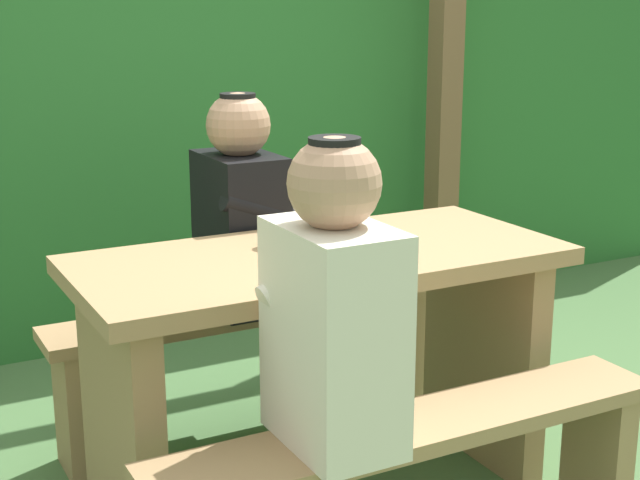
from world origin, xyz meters
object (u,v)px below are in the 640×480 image
Objects in this scene: person_white_shirt at (333,306)px; person_black_coat at (241,211)px; bottle_left at (359,207)px; bench_near at (415,470)px; bench_far at (251,342)px; cell_phone at (303,239)px; drinking_glass at (276,232)px; picnic_table at (320,335)px.

person_black_coat is (0.21, 1.01, 0.00)m from person_white_shirt.
bench_near is at bearing -107.01° from bottle_left.
cell_phone is at bearing -87.90° from bench_far.
bottle_left is (0.18, 0.60, 0.54)m from bench_near.
bench_near is 0.79m from drinking_glass.
picnic_table is at bearing 90.00° from bench_near.
bench_near is at bearing -0.81° from person_white_shirt.
bottle_left is at bearing 72.99° from bench_near.
picnic_table is at bearing -54.53° from drinking_glass.
person_black_coat is at bearing 72.94° from cell_phone.
person_white_shirt is 8.80× the size of drinking_glass.
drinking_glass is at bearing 175.90° from bottle_left.
picnic_table is 0.62m from person_white_shirt.
person_black_coat is 8.80× the size of drinking_glass.
bottle_left is at bearing -4.10° from drinking_glass.
bench_far is 0.70m from bottle_left.
cell_phone is (0.01, 0.64, 0.45)m from bench_near.
picnic_table is 1.95× the size of person_black_coat.
drinking_glass is (-0.08, -0.39, 0.48)m from bench_far.
person_black_coat is 0.47m from bottle_left.
picnic_table is 10.00× the size of cell_phone.
bench_far is 0.47m from person_black_coat.
person_white_shirt is 5.14× the size of cell_phone.
bottle_left is at bearing 27.54° from picnic_table.
drinking_glass is (-0.08, 0.62, 0.48)m from bench_near.
picnic_table is 0.54m from bench_far.
cell_phone is (0.01, -0.38, 0.45)m from bench_far.
cell_phone is at bearing 9.95° from drinking_glass.
drinking_glass reaches higher than picnic_table.
bottle_left is at bearing 55.10° from person_white_shirt.
picnic_table is at bearing -119.49° from cell_phone.
bench_far is at bearing 6.59° from person_black_coat.
bench_far is at bearing 90.00° from picnic_table.
picnic_table is 1.00× the size of bench_far.
bottle_left reaches higher than bench_near.
person_white_shirt reaches higher than drinking_glass.
person_white_shirt and person_black_coat have the same top height.
person_black_coat is (-0.03, 0.50, 0.27)m from picnic_table.
bench_near is at bearing -88.38° from person_black_coat.
bench_near is 1.00× the size of bench_far.
bench_far is at bearing 78.15° from drinking_glass.
drinking_glass is at bearing -101.85° from bench_far.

